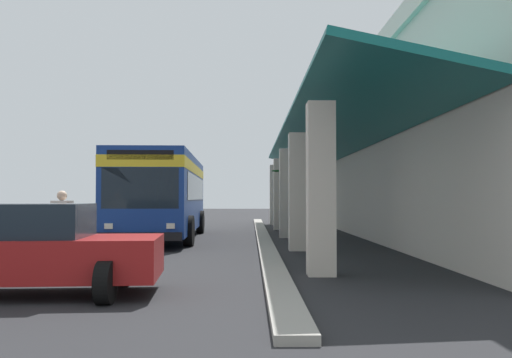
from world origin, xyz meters
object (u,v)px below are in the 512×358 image
transit_bus (163,191)px  potted_palm (290,218)px  pedestrian (62,223)px  parked_sedan_red (18,249)px

transit_bus → potted_palm: 6.69m
transit_bus → pedestrian: size_ratio=6.51×
transit_bus → potted_palm: size_ratio=3.89×
transit_bus → pedestrian: transit_bus is taller
pedestrian → potted_palm: 14.26m
pedestrian → transit_bus: bearing=173.4°
transit_bus → parked_sedan_red: bearing=-1.6°
potted_palm → transit_bus: bearing=-52.3°
transit_bus → pedestrian: 8.90m
transit_bus → pedestrian: (8.80, -1.01, -0.87)m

